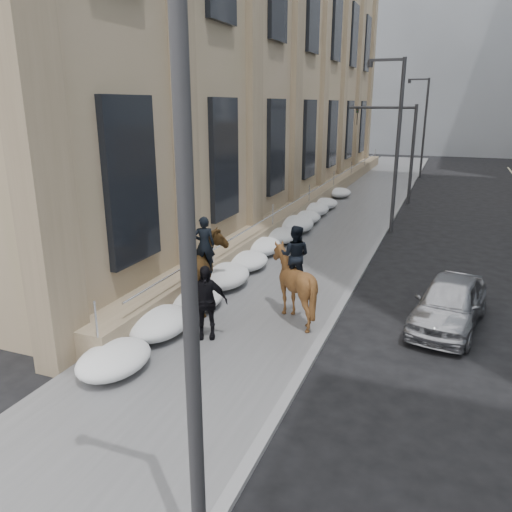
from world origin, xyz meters
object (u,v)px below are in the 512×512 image
at_px(mounted_horse_left, 208,272).
at_px(mounted_horse_right, 293,280).
at_px(pedestrian, 205,302).
at_px(car_silver, 449,303).

xyz_separation_m(mounted_horse_left, mounted_horse_right, (2.56, 0.27, -0.03)).
bearing_deg(pedestrian, mounted_horse_left, 92.48).
distance_m(pedestrian, car_silver, 6.78).
height_order(mounted_horse_left, pedestrian, mounted_horse_left).
height_order(mounted_horse_right, pedestrian, mounted_horse_right).
bearing_deg(car_silver, pedestrian, -141.08).
distance_m(mounted_horse_left, mounted_horse_right, 2.57).
bearing_deg(pedestrian, mounted_horse_right, 27.06).
xyz_separation_m(mounted_horse_left, pedestrian, (0.81, -1.76, -0.17)).
bearing_deg(mounted_horse_right, pedestrian, 45.51).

